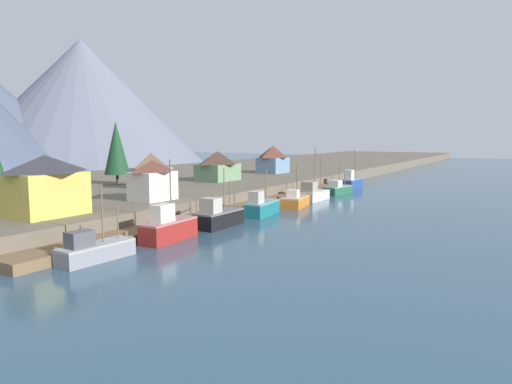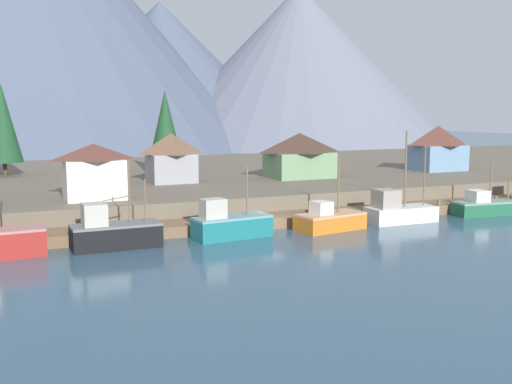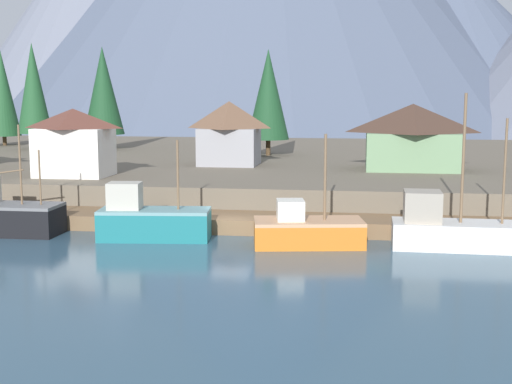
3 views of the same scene
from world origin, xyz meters
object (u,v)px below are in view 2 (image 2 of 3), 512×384
Objects in this scene: fishing_boat_green at (485,206)px; house_white at (94,171)px; fishing_boat_black at (113,233)px; house_grey at (171,157)px; fishing_boat_teal at (230,225)px; fishing_boat_white at (398,211)px; fishing_boat_orange at (329,220)px; house_green at (300,155)px; conifer_near_right at (165,126)px; conifer_back_left at (3,123)px; house_blue at (438,148)px.

house_white reaches higher than fishing_boat_green.
house_grey is (11.01, 21.40, 4.24)m from fishing_boat_black.
fishing_boat_white is at bearing -5.60° from fishing_boat_teal.
fishing_boat_teal is 15.35m from house_white.
fishing_boat_orange is 0.94× the size of fishing_boat_green.
house_green is at bearing 18.04° from house_white.
fishing_boat_orange is at bearing -78.57° from conifer_near_right.
conifer_back_left is (-7.37, 26.05, 4.17)m from house_white.
house_blue is (10.71, 20.34, 4.82)m from fishing_boat_green.
fishing_boat_orange is 24.16m from house_grey.
conifer_back_left reaches higher than house_grey.
house_green is (7.61, 20.42, 4.48)m from fishing_boat_orange.
house_grey reaches higher than house_green.
house_green is (17.41, 20.01, 4.22)m from fishing_boat_teal.
house_blue reaches higher than fishing_boat_teal.
conifer_near_right is (3.22, 32.15, 7.77)m from fishing_boat_teal.
house_blue is (21.81, 20.13, 4.60)m from fishing_boat_white.
conifer_near_right is (2.27, 10.54, 3.46)m from house_grey.
conifer_back_left is at bearing 108.41° from fishing_boat_teal.
fishing_boat_white is at bearing -0.68° from fishing_boat_black.
house_blue reaches higher than fishing_boat_green.
fishing_boat_green is at bearing -16.07° from house_white.
house_grey is at bearing 81.24° from fishing_boat_teal.
fishing_boat_teal is 41.78m from conifer_back_left.
fishing_boat_green is at bearing -0.23° from fishing_boat_white.
fishing_boat_green is (19.34, 0.39, 0.01)m from fishing_boat_orange.
fishing_boat_teal reaches higher than fishing_boat_green.
conifer_back_left is at bearing 105.80° from house_white.
house_green is 1.41× the size of house_white.
house_white is (-27.75, 10.98, 4.08)m from fishing_boat_white.
fishing_boat_green is (29.14, -0.01, -0.26)m from fishing_boat_teal.
fishing_boat_teal is 0.97× the size of house_blue.
fishing_boat_orange is 47.02m from conifer_back_left.
fishing_boat_black is at bearing -79.26° from conifer_back_left.
house_blue is 1.25× the size of house_white.
conifer_near_right reaches higher than fishing_boat_white.
conifer_near_right is 0.93× the size of conifer_back_left.
house_blue is at bearing -1.88° from house_grey.
conifer_near_right is (-14.19, 12.14, 3.55)m from house_green.
fishing_boat_white is at bearing -174.11° from fishing_boat_green.
house_blue is at bearing 10.46° from house_white.
house_grey is at bearing -102.15° from conifer_near_right.
fishing_boat_black is at bearing -158.05° from house_blue.
fishing_boat_teal is 22.06m from house_grey.
house_blue is at bearing 24.91° from fishing_boat_orange.
house_grey is at bearing 178.12° from house_blue.
house_green reaches higher than house_white.
house_white is at bearing 139.61° from fishing_boat_orange.
house_green is at bearing -179.19° from house_blue.
fishing_boat_orange is at bearing -30.69° from house_white.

